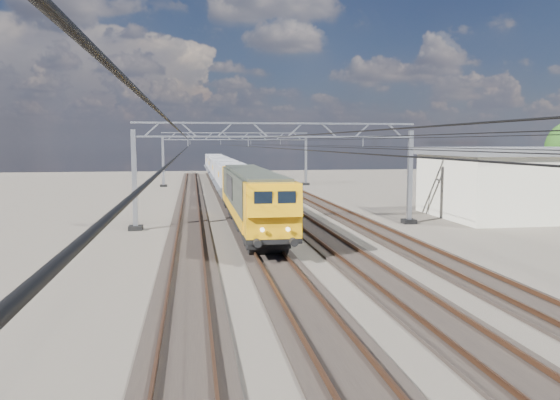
{
  "coord_description": "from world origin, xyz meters",
  "views": [
    {
      "loc": [
        -5.73,
        -32.66,
        5.74
      ],
      "look_at": [
        -0.69,
        -1.28,
        2.4
      ],
      "focal_mm": 35.0,
      "sensor_mm": 36.0,
      "label": 1
    }
  ],
  "objects": [
    {
      "name": "hopper_wagon_fourth",
      "position": [
        -2.0,
        62.47,
        2.23
      ],
      "size": [
        3.38,
        13.0,
        3.25
      ],
      "color": "black",
      "rests_on": "ground"
    },
    {
      "name": "track_loco",
      "position": [
        -2.0,
        0.0,
        0.07
      ],
      "size": [
        2.6,
        140.0,
        0.3
      ],
      "color": "black",
      "rests_on": "ground"
    },
    {
      "name": "track_outer_west",
      "position": [
        -6.0,
        0.0,
        0.07
      ],
      "size": [
        2.6,
        140.0,
        0.3
      ],
      "color": "black",
      "rests_on": "ground"
    },
    {
      "name": "industrial_shed",
      "position": [
        22.0,
        6.0,
        2.73
      ],
      "size": [
        18.6,
        10.6,
        5.4
      ],
      "color": "beige",
      "rests_on": "ground"
    },
    {
      "name": "hopper_wagon_third",
      "position": [
        -2.0,
        48.27,
        2.23
      ],
      "size": [
        3.38,
        13.0,
        3.25
      ],
      "color": "black",
      "rests_on": "ground"
    },
    {
      "name": "ground",
      "position": [
        0.0,
        0.0,
        0.0
      ],
      "size": [
        160.0,
        160.0,
        0.0
      ],
      "primitive_type": "plane",
      "color": "#29231F",
      "rests_on": "ground"
    },
    {
      "name": "catenary_gantry_mid",
      "position": [
        0.0,
        4.0,
        3.91
      ],
      "size": [
        19.9,
        0.9,
        7.11
      ],
      "color": "#91959E",
      "rests_on": "ground"
    },
    {
      "name": "track_inner_east",
      "position": [
        2.0,
        0.0,
        0.07
      ],
      "size": [
        2.6,
        140.0,
        0.3
      ],
      "color": "black",
      "rests_on": "ground"
    },
    {
      "name": "hopper_wagon_mid",
      "position": [
        -2.0,
        34.07,
        2.23
      ],
      "size": [
        3.38,
        13.0,
        3.25
      ],
      "color": "black",
      "rests_on": "ground"
    },
    {
      "name": "track_outer_east",
      "position": [
        6.0,
        0.0,
        0.07
      ],
      "size": [
        2.6,
        140.0,
        0.3
      ],
      "color": "black",
      "rests_on": "ground"
    },
    {
      "name": "catenary_gantry_far",
      "position": [
        0.0,
        40.0,
        3.91
      ],
      "size": [
        19.9,
        0.9,
        7.11
      ],
      "color": "#91959E",
      "rests_on": "ground"
    },
    {
      "name": "locomotive",
      "position": [
        -2.0,
        2.17,
        2.33
      ],
      "size": [
        2.76,
        21.1,
        3.62
      ],
      "color": "black",
      "rests_on": "ground"
    },
    {
      "name": "overhead_wires",
      "position": [
        0.0,
        8.0,
        5.75
      ],
      "size": [
        12.03,
        140.0,
        0.53
      ],
      "color": "black",
      "rests_on": "ground"
    },
    {
      "name": "hopper_wagon_lead",
      "position": [
        -2.0,
        19.87,
        2.23
      ],
      "size": [
        3.38,
        13.0,
        3.25
      ],
      "color": "black",
      "rests_on": "ground"
    }
  ]
}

